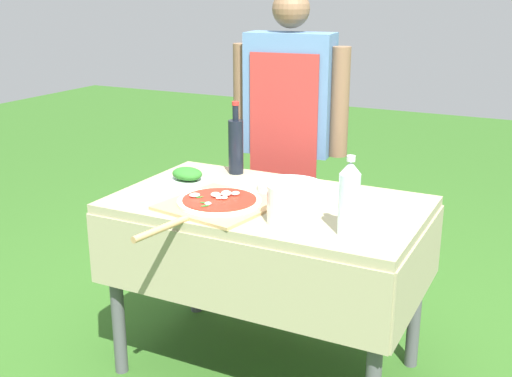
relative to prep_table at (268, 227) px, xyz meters
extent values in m
plane|color=#2D5B1E|center=(0.00, 0.00, -0.63)|extent=(12.00, 12.00, 0.00)
cube|color=gray|center=(0.00, 0.00, 0.09)|extent=(1.18, 0.70, 0.04)
cube|color=gray|center=(0.00, -0.36, -0.07)|extent=(1.18, 0.01, 0.28)
cube|color=gray|center=(0.00, 0.36, -0.07)|extent=(1.18, 0.01, 0.28)
cube|color=gray|center=(-0.59, 0.00, -0.07)|extent=(0.01, 0.70, 0.28)
cube|color=gray|center=(0.59, 0.00, -0.07)|extent=(0.01, 0.70, 0.28)
cylinder|color=#4C4C51|center=(-0.53, -0.29, -0.28)|extent=(0.05, 0.05, 0.70)
cylinder|color=#4C4C51|center=(0.53, -0.29, -0.28)|extent=(0.05, 0.05, 0.70)
cylinder|color=#4C4C51|center=(-0.53, 0.29, -0.28)|extent=(0.05, 0.05, 0.70)
cylinder|color=#4C4C51|center=(0.53, 0.29, -0.28)|extent=(0.05, 0.05, 0.70)
cylinder|color=#70604C|center=(-0.13, 0.66, -0.25)|extent=(0.11, 0.11, 0.75)
cylinder|color=#70604C|center=(-0.28, 0.65, -0.25)|extent=(0.11, 0.11, 0.75)
cube|color=#4C7099|center=(-0.21, 0.65, 0.41)|extent=(0.42, 0.22, 0.57)
cube|color=#9E2D28|center=(-0.19, 0.56, 0.20)|extent=(0.33, 0.04, 0.82)
cylinder|color=brown|center=(0.03, 0.68, 0.38)|extent=(0.09, 0.09, 0.50)
cylinder|color=brown|center=(-0.44, 0.63, 0.38)|extent=(0.09, 0.09, 0.50)
sphere|color=brown|center=(-0.21, 0.65, 0.80)|extent=(0.17, 0.17, 0.17)
cube|color=tan|center=(-0.13, -0.14, 0.12)|extent=(0.43, 0.43, 0.01)
cylinder|color=tan|center=(-0.18, -0.45, 0.12)|extent=(0.07, 0.25, 0.02)
cylinder|color=beige|center=(-0.13, -0.14, 0.13)|extent=(0.31, 0.31, 0.01)
cylinder|color=#B22819|center=(-0.13, -0.14, 0.14)|extent=(0.28, 0.28, 0.00)
ellipsoid|color=white|center=(-0.13, -0.10, 0.15)|extent=(0.06, 0.06, 0.02)
ellipsoid|color=white|center=(-0.13, -0.14, 0.14)|extent=(0.03, 0.03, 0.01)
ellipsoid|color=white|center=(-0.16, -0.13, 0.15)|extent=(0.06, 0.06, 0.02)
ellipsoid|color=white|center=(-0.12, -0.14, 0.14)|extent=(0.04, 0.04, 0.01)
ellipsoid|color=white|center=(-0.14, -0.22, 0.14)|extent=(0.04, 0.04, 0.01)
ellipsoid|color=white|center=(-0.10, -0.08, 0.15)|extent=(0.04, 0.04, 0.01)
ellipsoid|color=white|center=(-0.23, -0.16, 0.15)|extent=(0.05, 0.05, 0.01)
ellipsoid|color=#286B23|center=(-0.14, -0.24, 0.14)|extent=(0.03, 0.03, 0.00)
ellipsoid|color=#286B23|center=(-0.16, -0.21, 0.14)|extent=(0.03, 0.01, 0.00)
ellipsoid|color=#286B23|center=(-0.21, -0.16, 0.14)|extent=(0.03, 0.03, 0.00)
cylinder|color=black|center=(-0.29, 0.28, 0.23)|extent=(0.07, 0.07, 0.23)
cylinder|color=black|center=(-0.29, 0.28, 0.38)|extent=(0.03, 0.03, 0.07)
cylinder|color=#B22823|center=(-0.29, 0.28, 0.42)|extent=(0.03, 0.03, 0.02)
cylinder|color=silver|center=(0.39, -0.20, 0.21)|extent=(0.07, 0.07, 0.21)
cone|color=silver|center=(0.39, -0.20, 0.34)|extent=(0.07, 0.07, 0.04)
cylinder|color=silver|center=(0.39, -0.20, 0.37)|extent=(0.03, 0.03, 0.02)
cube|color=silver|center=(-0.42, 0.08, 0.11)|extent=(0.19, 0.17, 0.01)
ellipsoid|color=#286B23|center=(-0.42, 0.08, 0.14)|extent=(0.16, 0.14, 0.05)
cylinder|color=silver|center=(0.18, -0.18, 0.18)|extent=(0.17, 0.17, 0.14)
cylinder|color=white|center=(0.02, 0.16, 0.11)|extent=(0.27, 0.27, 0.00)
cylinder|color=white|center=(0.02, 0.16, 0.12)|extent=(0.27, 0.27, 0.00)
cylinder|color=white|center=(0.02, 0.16, 0.12)|extent=(0.27, 0.27, 0.00)
cylinder|color=white|center=(0.02, 0.16, 0.13)|extent=(0.27, 0.27, 0.00)
cylinder|color=white|center=(0.02, 0.16, 0.13)|extent=(0.26, 0.26, 0.00)
camera|label=1|loc=(1.00, -2.10, 0.89)|focal=45.00mm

